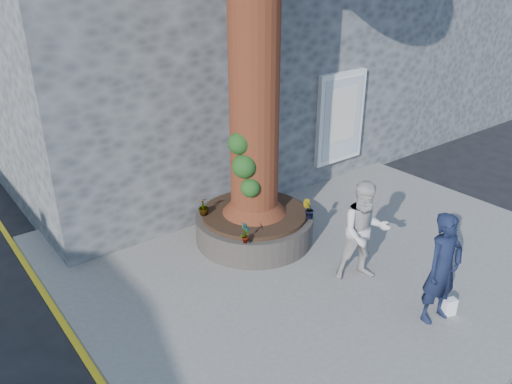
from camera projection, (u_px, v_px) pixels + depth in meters
ground at (290, 309)px, 8.10m from camera, size 120.00×120.00×0.00m
pavement at (315, 250)px, 9.62m from camera, size 9.00×8.00×0.12m
yellow_line at (84, 356)px, 7.12m from camera, size 0.10×30.00×0.01m
stone_shop at (186, 43)px, 13.33m from camera, size 10.30×8.30×6.30m
neighbour_shop at (380, 27)px, 17.84m from camera, size 6.00×8.00×6.00m
planter at (254, 225)px, 9.80m from camera, size 2.30×2.30×0.60m
man at (443, 269)px, 7.35m from camera, size 0.70×0.50×1.78m
woman at (364, 232)px, 8.34m from camera, size 1.09×1.02×1.79m
shopping_bag at (449, 307)px, 7.73m from camera, size 0.23×0.18×0.28m
plant_a at (245, 233)px, 8.51m from camera, size 0.25×0.24×0.40m
plant_b at (308, 209)px, 9.33m from camera, size 0.29×0.29×0.39m
plant_c at (203, 206)px, 9.48m from camera, size 0.24×0.24×0.35m
plant_d at (262, 180)px, 10.70m from camera, size 0.26×0.28×0.29m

